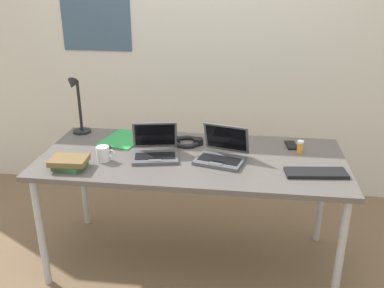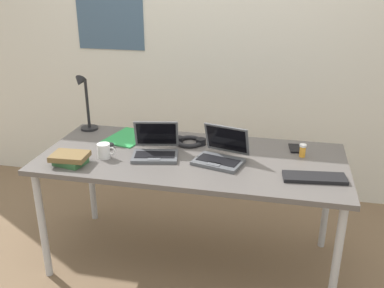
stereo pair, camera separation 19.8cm
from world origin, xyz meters
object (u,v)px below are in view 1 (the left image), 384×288
at_px(external_keyboard, 316,173).
at_px(coffee_mug, 103,154).
at_px(laptop_back_right, 222,154).
at_px(laptop_far_corner, 155,150).
at_px(headphones, 187,142).
at_px(paper_folder_near_lamp, 124,139).
at_px(computer_mouse, 105,149).
at_px(pill_bottle, 300,147).
at_px(desk_lamp, 78,106).
at_px(book_stack, 69,163).
at_px(cell_phone, 291,145).

distance_m(external_keyboard, coffee_mug, 1.20).
distance_m(laptop_back_right, external_keyboard, 0.54).
relative_size(laptop_far_corner, headphones, 1.44).
xyz_separation_m(laptop_back_right, paper_folder_near_lamp, (-0.66, 0.24, -0.04)).
distance_m(computer_mouse, coffee_mug, 0.15).
relative_size(laptop_far_corner, pill_bottle, 3.91).
xyz_separation_m(pill_bottle, paper_folder_near_lamp, (-1.12, 0.07, -0.04)).
xyz_separation_m(desk_lamp, laptop_far_corner, (0.58, -0.31, -0.16)).
bearing_deg(computer_mouse, laptop_back_right, 27.58).
distance_m(external_keyboard, headphones, 0.84).
height_order(laptop_far_corner, coffee_mug, laptop_far_corner).
distance_m(headphones, coffee_mug, 0.55).
bearing_deg(headphones, laptop_far_corner, -124.38).
bearing_deg(desk_lamp, laptop_far_corner, -27.83).
bearing_deg(desk_lamp, pill_bottle, -5.44).
bearing_deg(external_keyboard, paper_folder_near_lamp, 156.05).
bearing_deg(coffee_mug, book_stack, -141.50).
height_order(laptop_far_corner, paper_folder_near_lamp, laptop_far_corner).
xyz_separation_m(laptop_back_right, laptop_far_corner, (-0.39, -0.00, -0.00)).
bearing_deg(pill_bottle, cell_phone, 110.84).
distance_m(desk_lamp, headphones, 0.77).
height_order(laptop_back_right, book_stack, laptop_back_right).
distance_m(cell_phone, headphones, 0.66).
bearing_deg(pill_bottle, laptop_far_corner, -168.70).
bearing_deg(external_keyboard, headphones, 148.50).
distance_m(desk_lamp, coffee_mug, 0.53).
height_order(external_keyboard, cell_phone, external_keyboard).
distance_m(laptop_back_right, coffee_mug, 0.69).
xyz_separation_m(cell_phone, paper_folder_near_lamp, (-1.08, -0.04, -0.00)).
relative_size(desk_lamp, paper_folder_near_lamp, 1.29).
height_order(headphones, paper_folder_near_lamp, headphones).
bearing_deg(laptop_far_corner, book_stack, -153.36).
relative_size(cell_phone, book_stack, 0.65).
relative_size(laptop_back_right, coffee_mug, 2.86).
xyz_separation_m(cell_phone, book_stack, (-1.25, -0.50, 0.03)).
relative_size(computer_mouse, pill_bottle, 1.22).
xyz_separation_m(computer_mouse, cell_phone, (1.14, 0.24, -0.01)).
bearing_deg(cell_phone, pill_bottle, -76.36).
distance_m(paper_folder_near_lamp, coffee_mug, 0.34).
bearing_deg(pill_bottle, external_keyboard, -78.72).
xyz_separation_m(laptop_far_corner, paper_folder_near_lamp, (-0.26, 0.24, -0.04)).
relative_size(external_keyboard, headphones, 1.54).
relative_size(laptop_far_corner, book_stack, 1.47).
distance_m(desk_lamp, book_stack, 0.57).
xyz_separation_m(laptop_back_right, computer_mouse, (-0.72, 0.04, -0.02)).
relative_size(laptop_far_corner, cell_phone, 2.27).
bearing_deg(book_stack, computer_mouse, 66.40).
relative_size(laptop_far_corner, computer_mouse, 3.21).
height_order(desk_lamp, paper_folder_near_lamp, desk_lamp).
height_order(paper_folder_near_lamp, coffee_mug, coffee_mug).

